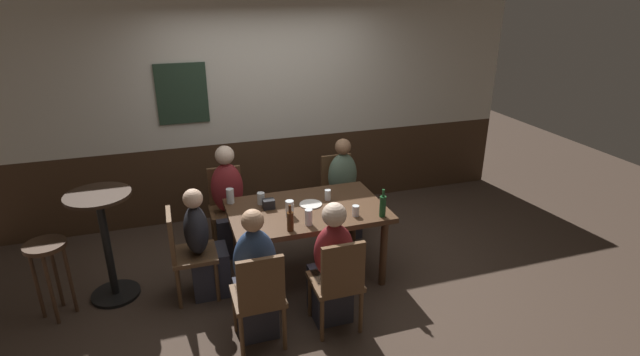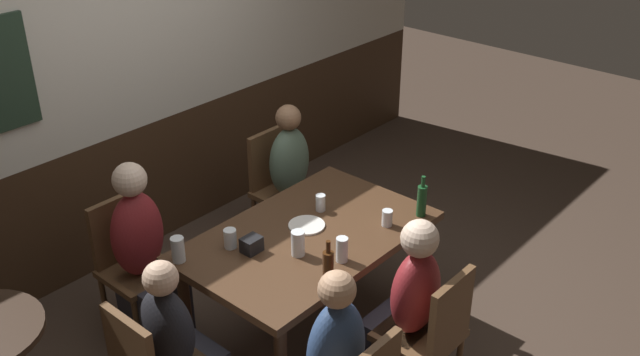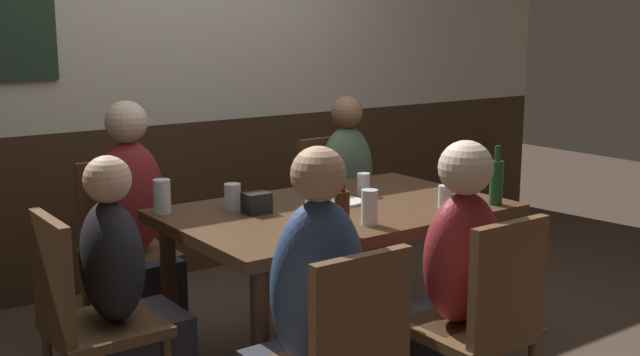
# 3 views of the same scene
# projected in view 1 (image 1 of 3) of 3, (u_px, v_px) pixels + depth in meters

# --- Properties ---
(ground_plane) EXTENTS (12.00, 12.00, 0.00)m
(ground_plane) POSITION_uv_depth(u_px,v_px,m) (308.00, 274.00, 4.92)
(ground_plane) COLOR #423328
(wall_back) EXTENTS (6.40, 0.13, 2.60)m
(wall_back) POSITION_uv_depth(u_px,v_px,m) (267.00, 111.00, 5.88)
(wall_back) COLOR #3D2819
(wall_back) RESTS_ON ground_plane
(dining_table) EXTENTS (1.49, 0.94, 0.74)m
(dining_table) POSITION_uv_depth(u_px,v_px,m) (307.00, 216.00, 4.67)
(dining_table) COLOR #472D1C
(dining_table) RESTS_ON ground_plane
(chair_left_near) EXTENTS (0.40, 0.40, 0.88)m
(chair_left_near) POSITION_uv_depth(u_px,v_px,m) (259.00, 295.00, 3.76)
(chair_left_near) COLOR brown
(chair_left_near) RESTS_ON ground_plane
(chair_right_far) EXTENTS (0.40, 0.40, 0.88)m
(chair_right_far) POSITION_uv_depth(u_px,v_px,m) (339.00, 188.00, 5.70)
(chair_right_far) COLOR brown
(chair_right_far) RESTS_ON ground_plane
(chair_head_west) EXTENTS (0.40, 0.40, 0.88)m
(chair_head_west) POSITION_uv_depth(u_px,v_px,m) (185.00, 250.00, 4.39)
(chair_head_west) COLOR brown
(chair_head_west) RESTS_ON ground_plane
(chair_mid_near) EXTENTS (0.40, 0.40, 0.88)m
(chair_mid_near) POSITION_uv_depth(u_px,v_px,m) (338.00, 280.00, 3.95)
(chair_mid_near) COLOR brown
(chair_mid_near) RESTS_ON ground_plane
(chair_left_far) EXTENTS (0.40, 0.40, 0.88)m
(chair_left_far) POSITION_uv_depth(u_px,v_px,m) (227.00, 203.00, 5.32)
(chair_left_far) COLOR brown
(chair_left_far) RESTS_ON ground_plane
(person_left_near) EXTENTS (0.34, 0.37, 1.17)m
(person_left_near) POSITION_uv_depth(u_px,v_px,m) (255.00, 284.00, 3.90)
(person_left_near) COLOR #2D2D38
(person_left_near) RESTS_ON ground_plane
(person_right_far) EXTENTS (0.34, 0.37, 1.14)m
(person_right_far) POSITION_uv_depth(u_px,v_px,m) (344.00, 195.00, 5.56)
(person_right_far) COLOR #2D2D38
(person_right_far) RESTS_ON ground_plane
(person_head_west) EXTENTS (0.37, 0.34, 1.08)m
(person_head_west) POSITION_uv_depth(u_px,v_px,m) (204.00, 251.00, 4.46)
(person_head_west) COLOR #2D2D38
(person_head_west) RESTS_ON ground_plane
(person_mid_near) EXTENTS (0.34, 0.37, 1.13)m
(person_mid_near) POSITION_uv_depth(u_px,v_px,m) (332.00, 271.00, 4.10)
(person_mid_near) COLOR #2D2D38
(person_mid_near) RESTS_ON ground_plane
(person_left_far) EXTENTS (0.34, 0.37, 1.19)m
(person_left_far) POSITION_uv_depth(u_px,v_px,m) (229.00, 208.00, 5.18)
(person_left_far) COLOR #2D2D38
(person_left_far) RESTS_ON ground_plane
(beer_glass_half) EXTENTS (0.06, 0.06, 0.11)m
(beer_glass_half) POSITION_uv_depth(u_px,v_px,m) (328.00, 195.00, 4.80)
(beer_glass_half) COLOR silver
(beer_glass_half) RESTS_ON dining_table
(tumbler_water) EXTENTS (0.07, 0.07, 0.15)m
(tumbler_water) POSITION_uv_depth(u_px,v_px,m) (309.00, 218.00, 4.30)
(tumbler_water) COLOR silver
(tumbler_water) RESTS_ON dining_table
(pint_glass_amber) EXTENTS (0.07, 0.07, 0.15)m
(pint_glass_amber) POSITION_uv_depth(u_px,v_px,m) (230.00, 196.00, 4.73)
(pint_glass_amber) COLOR silver
(pint_glass_amber) RESTS_ON dining_table
(highball_clear) EXTENTS (0.07, 0.07, 0.11)m
(highball_clear) POSITION_uv_depth(u_px,v_px,m) (261.00, 199.00, 4.71)
(highball_clear) COLOR silver
(highball_clear) RESTS_ON dining_table
(beer_glass_tall) EXTENTS (0.06, 0.06, 0.10)m
(beer_glass_tall) POSITION_uv_depth(u_px,v_px,m) (356.00, 211.00, 4.47)
(beer_glass_tall) COLOR silver
(beer_glass_tall) RESTS_ON dining_table
(pint_glass_stout) EXTENTS (0.08, 0.08, 0.15)m
(pint_glass_stout) POSITION_uv_depth(u_px,v_px,m) (290.00, 209.00, 4.46)
(pint_glass_stout) COLOR silver
(pint_glass_stout) RESTS_ON dining_table
(beer_bottle_green) EXTENTS (0.06, 0.06, 0.27)m
(beer_bottle_green) POSITION_uv_depth(u_px,v_px,m) (383.00, 206.00, 4.44)
(beer_bottle_green) COLOR #194723
(beer_bottle_green) RESTS_ON dining_table
(beer_bottle_brown) EXTENTS (0.06, 0.06, 0.24)m
(beer_bottle_brown) POSITION_uv_depth(u_px,v_px,m) (290.00, 221.00, 4.19)
(beer_bottle_brown) COLOR #42230F
(beer_bottle_brown) RESTS_ON dining_table
(plate_white_large) EXTENTS (0.22, 0.22, 0.01)m
(plate_white_large) POSITION_uv_depth(u_px,v_px,m) (311.00, 204.00, 4.70)
(plate_white_large) COLOR white
(plate_white_large) RESTS_ON dining_table
(condiment_caddy) EXTENTS (0.11, 0.09, 0.09)m
(condiment_caddy) POSITION_uv_depth(u_px,v_px,m) (269.00, 204.00, 4.62)
(condiment_caddy) COLOR black
(condiment_caddy) RESTS_ON dining_table
(side_bar_table) EXTENTS (0.56, 0.56, 1.05)m
(side_bar_table) POSITION_uv_depth(u_px,v_px,m) (106.00, 238.00, 4.35)
(side_bar_table) COLOR black
(side_bar_table) RESTS_ON ground_plane
(bar_stool) EXTENTS (0.34, 0.34, 0.72)m
(bar_stool) POSITION_uv_depth(u_px,v_px,m) (48.00, 259.00, 4.11)
(bar_stool) COLOR #422B1C
(bar_stool) RESTS_ON ground_plane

